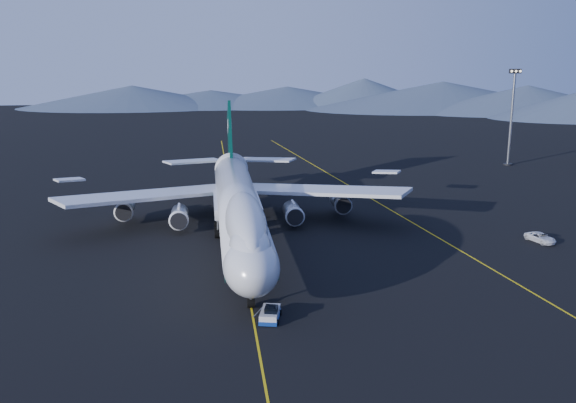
{
  "coord_description": "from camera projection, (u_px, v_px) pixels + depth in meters",
  "views": [
    {
      "loc": [
        -4.54,
        -96.66,
        29.95
      ],
      "look_at": [
        7.82,
        0.71,
        6.0
      ],
      "focal_mm": 40.0,
      "sensor_mm": 36.0,
      "label": 1
    }
  ],
  "objects": [
    {
      "name": "ground",
      "position": [
        239.0,
        241.0,
        100.82
      ],
      "size": [
        500.0,
        500.0,
        0.0
      ],
      "primitive_type": "plane",
      "color": "black",
      "rests_on": "ground"
    },
    {
      "name": "taxiway_line_main",
      "position": [
        239.0,
        241.0,
        100.81
      ],
      "size": [
        0.25,
        220.0,
        0.01
      ],
      "primitive_type": "cube",
      "color": "#DEBB0D",
      "rests_on": "ground"
    },
    {
      "name": "taxiway_line_side",
      "position": [
        405.0,
        218.0,
        114.12
      ],
      "size": [
        28.08,
        198.09,
        0.01
      ],
      "primitive_type": "cube",
      "rotation": [
        0.0,
        0.0,
        0.14
      ],
      "color": "#DEBB0D",
      "rests_on": "ground"
    },
    {
      "name": "boeing_747",
      "position": [
        239.0,
        205.0,
        99.47
      ],
      "size": [
        59.62,
        72.43,
        19.37
      ],
      "color": "silver",
      "rests_on": "ground"
    },
    {
      "name": "pushback_tug",
      "position": [
        270.0,
        315.0,
        71.83
      ],
      "size": [
        3.03,
        4.43,
        1.77
      ],
      "rotation": [
        0.0,
        0.0,
        -0.23
      ],
      "color": "silver",
      "rests_on": "ground"
    },
    {
      "name": "service_van",
      "position": [
        541.0,
        238.0,
        100.16
      ],
      "size": [
        3.77,
        5.59,
        1.42
      ],
      "primitive_type": "imported",
      "rotation": [
        0.0,
        0.0,
        0.3
      ],
      "color": "silver",
      "rests_on": "ground"
    },
    {
      "name": "floodlight_mast",
      "position": [
        511.0,
        117.0,
        161.96
      ],
      "size": [
        3.0,
        2.25,
        24.27
      ],
      "rotation": [
        0.0,
        0.0,
        0.08
      ],
      "color": "black",
      "rests_on": "ground"
    }
  ]
}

